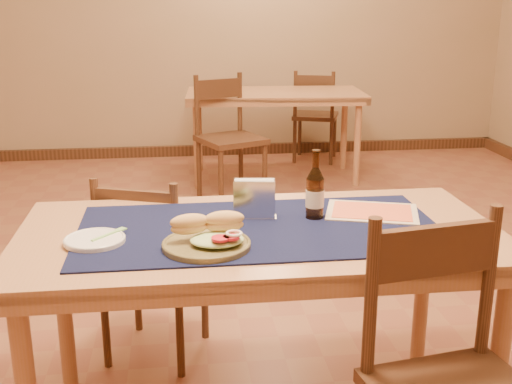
{
  "coord_description": "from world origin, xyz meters",
  "views": [
    {
      "loc": [
        -0.26,
        -2.79,
        1.48
      ],
      "look_at": [
        0.0,
        -0.7,
        0.85
      ],
      "focal_mm": 45.0,
      "sensor_mm": 36.0,
      "label": 1
    }
  ],
  "objects": [
    {
      "name": "napkin_holder",
      "position": [
        -0.01,
        -0.7,
        0.82
      ],
      "size": [
        0.16,
        0.08,
        0.14
      ],
      "color": "silver",
      "rests_on": "placemat"
    },
    {
      "name": "chair_main_far",
      "position": [
        -0.39,
        -0.29,
        0.43
      ],
      "size": [
        0.49,
        0.49,
        0.83
      ],
      "color": "#4B2C1A",
      "rests_on": "ground"
    },
    {
      "name": "placemat",
      "position": [
        0.0,
        -0.8,
        0.75
      ],
      "size": [
        1.2,
        0.6,
        0.01
      ],
      "primitive_type": "cube",
      "color": "#0E1333",
      "rests_on": "main_table"
    },
    {
      "name": "sandwich_plate",
      "position": [
        -0.18,
        -0.95,
        0.78
      ],
      "size": [
        0.27,
        0.27,
        0.1
      ],
      "color": "brown",
      "rests_on": "placemat"
    },
    {
      "name": "side_plate",
      "position": [
        -0.53,
        -0.87,
        0.76
      ],
      "size": [
        0.19,
        0.19,
        0.02
      ],
      "color": "white",
      "rests_on": "placemat"
    },
    {
      "name": "fork",
      "position": [
        -0.48,
        -0.83,
        0.77
      ],
      "size": [
        0.11,
        0.12,
        0.0
      ],
      "color": "#87CC70",
      "rests_on": "side_plate"
    },
    {
      "name": "main_table",
      "position": [
        0.0,
        -0.8,
        0.67
      ],
      "size": [
        1.6,
        0.8,
        0.75
      ],
      "color": "#A26E4C",
      "rests_on": "ground"
    },
    {
      "name": "back_table",
      "position": [
        0.57,
        2.54,
        0.67
      ],
      "size": [
        1.52,
        0.83,
        0.75
      ],
      "color": "#A26E4C",
      "rests_on": "ground"
    },
    {
      "name": "chair_back_near",
      "position": [
        0.13,
        2.01,
        0.49
      ],
      "size": [
        0.57,
        0.57,
        0.95
      ],
      "color": "#4B2C1A",
      "rests_on": "ground"
    },
    {
      "name": "room",
      "position": [
        0.0,
        0.0,
        1.4
      ],
      "size": [
        6.04,
        7.04,
        2.84
      ],
      "color": "#8E583E",
      "rests_on": "ground"
    },
    {
      "name": "beer_bottle",
      "position": [
        0.2,
        -0.72,
        0.84
      ],
      "size": [
        0.06,
        0.06,
        0.24
      ],
      "color": "#4A260D",
      "rests_on": "placemat"
    },
    {
      "name": "menu_card",
      "position": [
        0.42,
        -0.69,
        0.76
      ],
      "size": [
        0.37,
        0.32,
        0.01
      ],
      "color": "beige",
      "rests_on": "placemat"
    },
    {
      "name": "baseboard",
      "position": [
        0.0,
        0.0,
        0.05
      ],
      "size": [
        6.0,
        7.0,
        0.1
      ],
      "color": "#4B2C1A",
      "rests_on": "ground"
    },
    {
      "name": "chair_back_far",
      "position": [
        1.04,
        3.11,
        0.45
      ],
      "size": [
        0.51,
        0.51,
        0.87
      ],
      "color": "#4B2C1A",
      "rests_on": "ground"
    }
  ]
}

